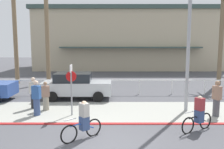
{
  "coord_description": "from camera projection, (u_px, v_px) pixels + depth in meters",
  "views": [
    {
      "loc": [
        0.38,
        -8.46,
        3.67
      ],
      "look_at": [
        0.37,
        6.0,
        1.74
      ],
      "focal_mm": 39.39,
      "sensor_mm": 36.0,
      "label": 1
    }
  ],
  "objects": [
    {
      "name": "pedestrian_2",
      "position": [
        34.0,
        94.0,
        13.54
      ],
      "size": [
        0.47,
        0.47,
        1.75
      ],
      "color": "#232326",
      "rests_on": "ground"
    },
    {
      "name": "pedestrian_1",
      "position": [
        217.0,
        100.0,
        12.06
      ],
      "size": [
        0.42,
        0.47,
        1.79
      ],
      "color": "#4C4C51",
      "rests_on": "ground"
    },
    {
      "name": "pedestrian_3",
      "position": [
        37.0,
        99.0,
        12.22
      ],
      "size": [
        0.45,
        0.39,
        1.78
      ],
      "color": "#384C7A",
      "rests_on": "ground"
    },
    {
      "name": "building_backdrop",
      "position": [
        128.0,
        39.0,
        35.03
      ],
      "size": [
        25.12,
        11.3,
        8.16
      ],
      "color": "#BCAD8E",
      "rests_on": "ground"
    },
    {
      "name": "cyclist_blue_1",
      "position": [
        83.0,
        121.0,
        9.27
      ],
      "size": [
        1.42,
        1.23,
        1.5
      ],
      "color": "black",
      "rests_on": "ground"
    },
    {
      "name": "rail_fence",
      "position": [
        107.0,
        83.0,
        17.18
      ],
      "size": [
        27.62,
        0.08,
        1.04
      ],
      "color": "white",
      "rests_on": "ground"
    },
    {
      "name": "palm_tree_1",
      "position": [
        15.0,
        9.0,
        21.01
      ],
      "size": [
        3.32,
        3.3,
        8.99
      ],
      "color": "#846B4C",
      "rests_on": "ground"
    },
    {
      "name": "ground_plane",
      "position": [
        107.0,
        90.0,
        18.78
      ],
      "size": [
        80.0,
        80.0,
        0.0
      ],
      "primitive_type": "plane",
      "color": "#4C4C51"
    },
    {
      "name": "curb_paint",
      "position": [
        104.0,
        124.0,
        11.04
      ],
      "size": [
        44.0,
        0.24,
        0.03
      ],
      "primitive_type": "cube",
      "color": "maroon",
      "rests_on": "ground"
    },
    {
      "name": "palm_tree_2",
      "position": [
        46.0,
        4.0,
        21.03
      ],
      "size": [
        3.49,
        3.14,
        9.06
      ],
      "color": "#846B4C",
      "rests_on": "ground"
    },
    {
      "name": "sidewalk_strip",
      "position": [
        105.0,
        111.0,
        13.03
      ],
      "size": [
        44.0,
        4.0,
        0.02
      ],
      "primitive_type": "cube",
      "color": "#9E9E93",
      "rests_on": "ground"
    },
    {
      "name": "pedestrian_0",
      "position": [
        46.0,
        97.0,
        13.18
      ],
      "size": [
        0.47,
        0.42,
        1.57
      ],
      "color": "gray",
      "rests_on": "ground"
    },
    {
      "name": "cyclist_black_0",
      "position": [
        199.0,
        114.0,
        10.13
      ],
      "size": [
        1.57,
        1.03,
        1.5
      ],
      "color": "black",
      "rests_on": "ground"
    },
    {
      "name": "car_silver_1",
      "position": [
        76.0,
        86.0,
        15.85
      ],
      "size": [
        4.4,
        2.02,
        1.69
      ],
      "color": "#B2B7BC",
      "rests_on": "ground"
    },
    {
      "name": "palm_tree_3",
      "position": [
        222.0,
        15.0,
        20.59
      ],
      "size": [
        2.62,
        2.97,
        7.92
      ],
      "color": "#756047",
      "rests_on": "ground"
    },
    {
      "name": "streetlight_curb",
      "position": [
        191.0,
        30.0,
        12.34
      ],
      "size": [
        0.24,
        2.54,
        7.5
      ],
      "color": "#9EA0A5",
      "rests_on": "ground"
    },
    {
      "name": "stop_sign_bike_lane",
      "position": [
        71.0,
        82.0,
        12.12
      ],
      "size": [
        0.52,
        0.56,
        2.56
      ],
      "color": "gray",
      "rests_on": "ground"
    }
  ]
}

